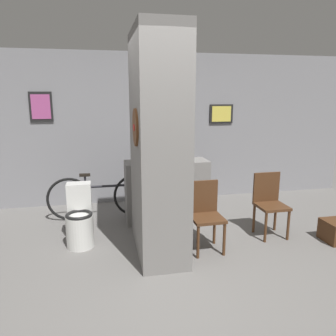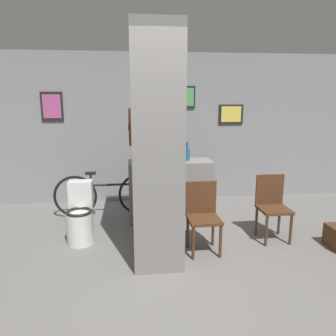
{
  "view_description": "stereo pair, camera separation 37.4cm",
  "coord_description": "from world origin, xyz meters",
  "views": [
    {
      "loc": [
        -0.66,
        -3.12,
        1.89
      ],
      "look_at": [
        0.18,
        0.98,
        0.95
      ],
      "focal_mm": 35.0,
      "sensor_mm": 36.0,
      "label": 1
    },
    {
      "loc": [
        -0.3,
        -3.18,
        1.89
      ],
      "look_at": [
        0.18,
        0.98,
        0.95
      ],
      "focal_mm": 35.0,
      "sensor_mm": 36.0,
      "label": 2
    }
  ],
  "objects": [
    {
      "name": "ground_plane",
      "position": [
        0.0,
        0.0,
        0.0
      ],
      "size": [
        14.0,
        14.0,
        0.0
      ],
      "primitive_type": "plane",
      "color": "slate"
    },
    {
      "name": "wall_back",
      "position": [
        0.0,
        2.63,
        1.3
      ],
      "size": [
        8.0,
        0.09,
        2.6
      ],
      "color": "gray",
      "rests_on": "ground_plane"
    },
    {
      "name": "pillar_center",
      "position": [
        -0.02,
        0.58,
        1.3
      ],
      "size": [
        0.57,
        1.16,
        2.6
      ],
      "color": "gray",
      "rests_on": "ground_plane"
    },
    {
      "name": "counter_shelf",
      "position": [
        0.28,
        1.58,
        0.46
      ],
      "size": [
        1.25,
        0.44,
        0.92
      ],
      "color": "gray",
      "rests_on": "ground_plane"
    },
    {
      "name": "toilet",
      "position": [
        -0.98,
        0.95,
        0.33
      ],
      "size": [
        0.34,
        0.5,
        0.77
      ],
      "color": "silver",
      "rests_on": "ground_plane"
    },
    {
      "name": "chair_near_pillar",
      "position": [
        0.55,
        0.52,
        0.47
      ],
      "size": [
        0.39,
        0.39,
        0.85
      ],
      "rotation": [
        0.0,
        0.0,
        0.02
      ],
      "color": "#4C2D19",
      "rests_on": "ground_plane"
    },
    {
      "name": "chair_by_doorway",
      "position": [
        1.54,
        0.75,
        0.47
      ],
      "size": [
        0.39,
        0.39,
        0.85
      ],
      "rotation": [
        0.0,
        0.0,
        0.01
      ],
      "color": "#4C2D19",
      "rests_on": "ground_plane"
    },
    {
      "name": "bicycle",
      "position": [
        -0.68,
        1.84,
        0.35
      ],
      "size": [
        1.67,
        0.42,
        0.72
      ],
      "color": "black",
      "rests_on": "ground_plane"
    },
    {
      "name": "bottle_tall",
      "position": [
        0.54,
        1.59,
        1.02
      ],
      "size": [
        0.09,
        0.09,
        0.28
      ],
      "color": "#19598C",
      "rests_on": "counter_shelf"
    },
    {
      "name": "bottle_short",
      "position": [
        0.41,
        1.52,
        1.0
      ],
      "size": [
        0.09,
        0.09,
        0.22
      ],
      "color": "olive",
      "rests_on": "counter_shelf"
    }
  ]
}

